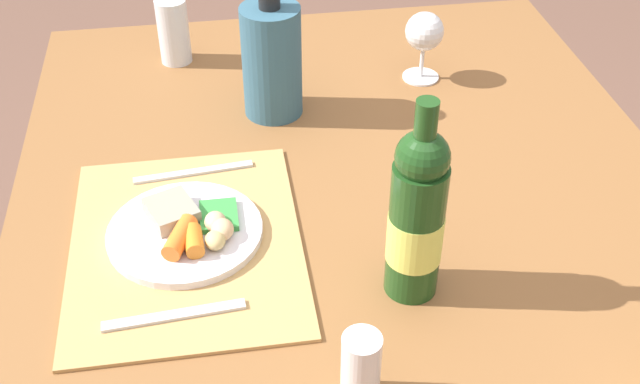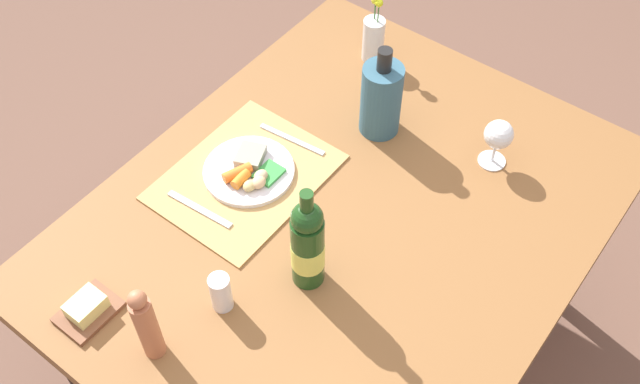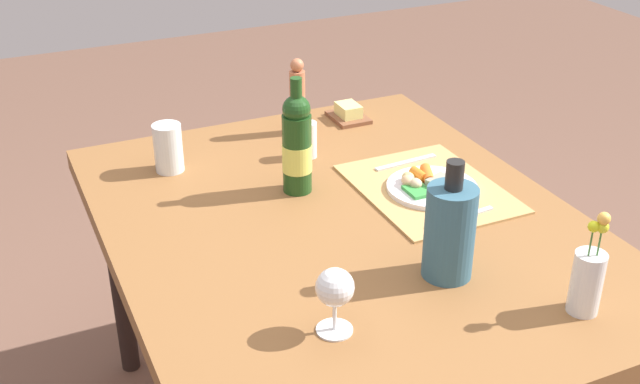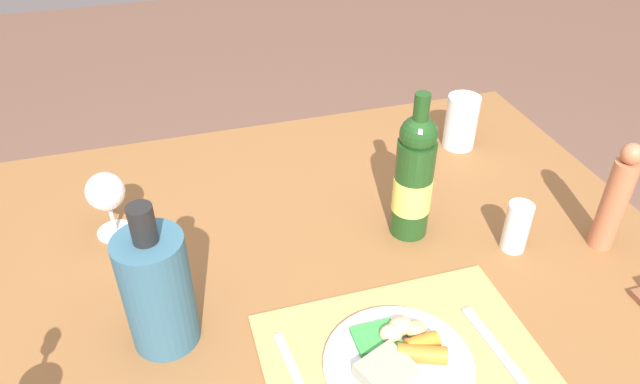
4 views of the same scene
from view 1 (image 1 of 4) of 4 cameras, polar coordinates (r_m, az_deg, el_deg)
The scene contains 10 objects.
dining_table at distance 1.28m, azimuth 2.50°, elevation -3.00°, with size 1.36×1.08×0.74m.
placemat at distance 1.17m, azimuth -9.67°, elevation -3.70°, with size 0.43×0.34×0.01m, color tan.
dinner_plate at distance 1.17m, azimuth -9.57°, elevation -2.68°, with size 0.23×0.23×0.04m.
fork at distance 1.30m, azimuth -9.15°, elevation 1.43°, with size 0.01×0.19×0.01m, color silver.
knife at distance 1.06m, azimuth -10.51°, elevation -8.78°, with size 0.02×0.19×0.01m, color silver.
wine_bottle at distance 1.02m, azimuth 7.02°, elevation -1.80°, with size 0.07×0.07×0.30m.
wine_glass at distance 1.52m, azimuth 7.57°, elevation 11.29°, with size 0.07×0.07×0.14m.
cooler_bottle at distance 1.40m, azimuth -3.51°, elevation 9.58°, with size 0.11×0.11×0.26m.
salt_shaker at distance 0.94m, azimuth 2.98°, elevation -12.65°, with size 0.05×0.05×0.10m, color white.
flower_vase at distance 1.61m, azimuth -10.62°, elevation 11.73°, with size 0.06×0.06×0.22m.
Camera 1 is at (0.94, -0.20, 1.51)m, focal length 44.15 mm.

